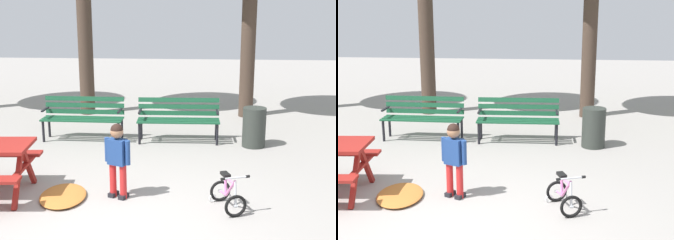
# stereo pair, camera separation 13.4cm
# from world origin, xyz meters

# --- Properties ---
(ground) EXTENTS (36.00, 36.00, 0.00)m
(ground) POSITION_xyz_m (0.00, 0.00, 0.00)
(ground) COLOR gray
(park_bench_far_left) EXTENTS (1.60, 0.47, 0.85)m
(park_bench_far_left) POSITION_xyz_m (-1.25, 3.76, 0.51)
(park_bench_far_left) COLOR #195133
(park_bench_far_left) RESTS_ON ground
(park_bench_left) EXTENTS (1.61, 0.50, 0.85)m
(park_bench_left) POSITION_xyz_m (0.64, 3.76, 0.51)
(park_bench_left) COLOR #195133
(park_bench_left) RESTS_ON ground
(child_standing) EXTENTS (0.38, 0.25, 1.07)m
(child_standing) POSITION_xyz_m (-0.05, 0.91, 0.63)
(child_standing) COLOR red
(child_standing) RESTS_ON ground
(kids_bicycle) EXTENTS (0.51, 0.63, 0.54)m
(kids_bicycle) POSITION_xyz_m (1.46, 0.64, 0.20)
(kids_bicycle) COLOR black
(kids_bicycle) RESTS_ON ground
(leaf_pile) EXTENTS (0.77, 1.00, 0.07)m
(leaf_pile) POSITION_xyz_m (-0.82, 0.82, 0.04)
(leaf_pile) COLOR #B26B2D
(leaf_pile) RESTS_ON ground
(trash_bin) EXTENTS (0.44, 0.44, 0.75)m
(trash_bin) POSITION_xyz_m (2.09, 3.51, 0.38)
(trash_bin) COLOR #2D332D
(trash_bin) RESTS_ON ground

